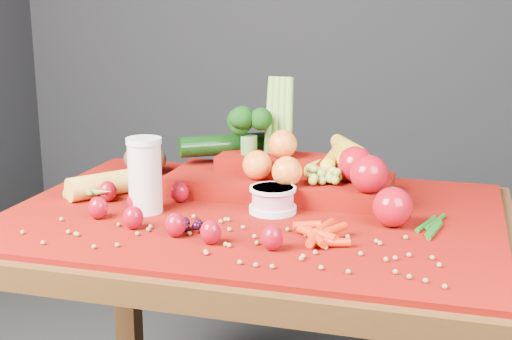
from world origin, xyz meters
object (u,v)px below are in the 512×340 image
(milk_glass, at_px, (145,173))
(table, at_px, (254,257))
(yogurt_bowl, at_px, (273,199))
(produce_mound, at_px, (291,170))

(milk_glass, bearing_deg, table, 16.89)
(yogurt_bowl, height_order, produce_mound, produce_mound)
(produce_mound, bearing_deg, yogurt_bowl, -92.14)
(table, bearing_deg, milk_glass, -163.11)
(milk_glass, relative_size, produce_mound, 0.28)
(table, bearing_deg, yogurt_bowl, 8.20)
(table, distance_m, yogurt_bowl, 0.14)
(milk_glass, distance_m, produce_mound, 0.35)
(produce_mound, bearing_deg, milk_glass, -140.73)
(yogurt_bowl, relative_size, produce_mound, 0.17)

